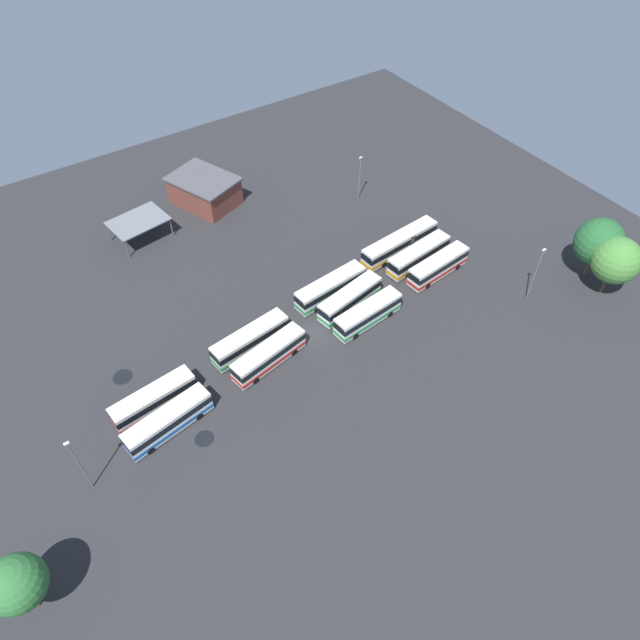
{
  "coord_description": "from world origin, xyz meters",
  "views": [
    {
      "loc": [
        28.45,
        44.69,
        60.12
      ],
      "look_at": [
        -1.81,
        -0.46,
        1.49
      ],
      "focal_mm": 32.24,
      "sensor_mm": 36.0,
      "label": 1
    }
  ],
  "objects_px": {
    "bus_row3_slot0": "(154,399)",
    "tree_east_edge": "(616,260)",
    "bus_row0_slot1": "(419,255)",
    "lamp_post_by_building": "(79,464)",
    "lamp_post_far_corner": "(535,274)",
    "bus_row2_slot0": "(250,339)",
    "lamp_post_near_entrance": "(360,176)",
    "bus_row0_slot0": "(400,243)",
    "bus_row3_slot1": "(168,421)",
    "maintenance_shelter": "(138,221)",
    "bus_row0_slot2": "(438,266)",
    "bus_row1_slot2": "(368,314)",
    "bus_row1_slot1": "(350,299)",
    "depot_building": "(204,190)",
    "tree_west_edge": "(16,584)",
    "bus_row1_slot0": "(330,287)",
    "bus_row2_slot1": "(269,355)",
    "tree_northeast": "(599,242)"
  },
  "relations": [
    {
      "from": "bus_row3_slot0",
      "to": "tree_west_edge",
      "type": "xyz_separation_m",
      "value": [
        18.67,
        15.15,
        3.93
      ]
    },
    {
      "from": "bus_row0_slot2",
      "to": "tree_west_edge",
      "type": "height_order",
      "value": "tree_west_edge"
    },
    {
      "from": "tree_west_edge",
      "to": "bus_row0_slot0",
      "type": "bearing_deg",
      "value": -161.03
    },
    {
      "from": "bus_row1_slot1",
      "to": "depot_building",
      "type": "relative_size",
      "value": 0.82
    },
    {
      "from": "bus_row1_slot2",
      "to": "bus_row3_slot1",
      "type": "xyz_separation_m",
      "value": [
        30.41,
        0.81,
        0.0
      ]
    },
    {
      "from": "bus_row0_slot1",
      "to": "bus_row0_slot0",
      "type": "bearing_deg",
      "value": -81.78
    },
    {
      "from": "bus_row0_slot1",
      "to": "lamp_post_far_corner",
      "type": "bearing_deg",
      "value": 118.22
    },
    {
      "from": "bus_row1_slot1",
      "to": "lamp_post_by_building",
      "type": "height_order",
      "value": "lamp_post_by_building"
    },
    {
      "from": "bus_row0_slot1",
      "to": "lamp_post_by_building",
      "type": "xyz_separation_m",
      "value": [
        54.9,
        8.52,
        3.3
      ]
    },
    {
      "from": "bus_row2_slot1",
      "to": "maintenance_shelter",
      "type": "height_order",
      "value": "maintenance_shelter"
    },
    {
      "from": "bus_row2_slot0",
      "to": "maintenance_shelter",
      "type": "relative_size",
      "value": 1.21
    },
    {
      "from": "bus_row0_slot2",
      "to": "maintenance_shelter",
      "type": "xyz_separation_m",
      "value": [
        34.24,
        -33.71,
        1.56
      ]
    },
    {
      "from": "bus_row2_slot0",
      "to": "bus_row3_slot0",
      "type": "distance_m",
      "value": 14.74
    },
    {
      "from": "bus_row0_slot0",
      "to": "bus_row2_slot0",
      "type": "xyz_separation_m",
      "value": [
        29.57,
        4.51,
        -0.0
      ]
    },
    {
      "from": "bus_row0_slot2",
      "to": "lamp_post_far_corner",
      "type": "xyz_separation_m",
      "value": [
        -7.25,
        11.47,
        3.46
      ]
    },
    {
      "from": "maintenance_shelter",
      "to": "bus_row0_slot2",
      "type": "bearing_deg",
      "value": 135.45
    },
    {
      "from": "bus_row0_slot2",
      "to": "lamp_post_by_building",
      "type": "xyz_separation_m",
      "value": [
        55.73,
        4.93,
        3.3
      ]
    },
    {
      "from": "bus_row1_slot0",
      "to": "depot_building",
      "type": "bearing_deg",
      "value": -81.33
    },
    {
      "from": "bus_row1_slot0",
      "to": "bus_row0_slot2",
      "type": "bearing_deg",
      "value": 162.2
    },
    {
      "from": "bus_row0_slot1",
      "to": "bus_row1_slot0",
      "type": "xyz_separation_m",
      "value": [
        15.47,
        -1.64,
        0.0
      ]
    },
    {
      "from": "maintenance_shelter",
      "to": "bus_row3_slot1",
      "type": "bearing_deg",
      "value": 73.1
    },
    {
      "from": "bus_row3_slot0",
      "to": "depot_building",
      "type": "relative_size",
      "value": 0.82
    },
    {
      "from": "maintenance_shelter",
      "to": "bus_row1_slot2",
      "type": "bearing_deg",
      "value": 118.34
    },
    {
      "from": "bus_row2_slot1",
      "to": "tree_northeast",
      "type": "distance_m",
      "value": 50.7
    },
    {
      "from": "bus_row0_slot1",
      "to": "bus_row1_slot0",
      "type": "height_order",
      "value": "same"
    },
    {
      "from": "depot_building",
      "to": "lamp_post_near_entrance",
      "type": "relative_size",
      "value": 1.66
    },
    {
      "from": "bus_row3_slot0",
      "to": "tree_east_edge",
      "type": "distance_m",
      "value": 65.9
    },
    {
      "from": "bus_row1_slot1",
      "to": "depot_building",
      "type": "distance_m",
      "value": 35.49
    },
    {
      "from": "lamp_post_near_entrance",
      "to": "maintenance_shelter",
      "type": "bearing_deg",
      "value": -16.36
    },
    {
      "from": "bus_row1_slot0",
      "to": "bus_row1_slot1",
      "type": "xyz_separation_m",
      "value": [
        -1.01,
        3.46,
        -0.0
      ]
    },
    {
      "from": "bus_row3_slot1",
      "to": "tree_east_edge",
      "type": "bearing_deg",
      "value": 167.75
    },
    {
      "from": "bus_row1_slot0",
      "to": "tree_northeast",
      "type": "bearing_deg",
      "value": 152.81
    },
    {
      "from": "bus_row1_slot1",
      "to": "lamp_post_by_building",
      "type": "distance_m",
      "value": 41.13
    },
    {
      "from": "bus_row0_slot2",
      "to": "depot_building",
      "type": "bearing_deg",
      "value": -60.14
    },
    {
      "from": "bus_row1_slot2",
      "to": "bus_row2_slot0",
      "type": "height_order",
      "value": "same"
    },
    {
      "from": "bus_row0_slot2",
      "to": "depot_building",
      "type": "height_order",
      "value": "depot_building"
    },
    {
      "from": "lamp_post_far_corner",
      "to": "bus_row0_slot2",
      "type": "bearing_deg",
      "value": -57.69
    },
    {
      "from": "bus_row3_slot0",
      "to": "lamp_post_far_corner",
      "type": "bearing_deg",
      "value": 166.7
    },
    {
      "from": "lamp_post_far_corner",
      "to": "bus_row3_slot1",
      "type": "bearing_deg",
      "value": -9.28
    },
    {
      "from": "bus_row2_slot0",
      "to": "lamp_post_near_entrance",
      "type": "distance_m",
      "value": 38.75
    },
    {
      "from": "bus_row1_slot2",
      "to": "tree_west_edge",
      "type": "height_order",
      "value": "tree_west_edge"
    },
    {
      "from": "tree_northeast",
      "to": "bus_row1_slot1",
      "type": "bearing_deg",
      "value": -23.15
    },
    {
      "from": "bus_row0_slot1",
      "to": "lamp_post_far_corner",
      "type": "distance_m",
      "value": 17.44
    },
    {
      "from": "bus_row1_slot0",
      "to": "maintenance_shelter",
      "type": "distance_m",
      "value": 33.7
    },
    {
      "from": "bus_row0_slot1",
      "to": "bus_row1_slot0",
      "type": "distance_m",
      "value": 15.56
    },
    {
      "from": "bus_row3_slot1",
      "to": "tree_east_edge",
      "type": "relative_size",
      "value": 1.17
    },
    {
      "from": "bus_row3_slot0",
      "to": "lamp_post_far_corner",
      "type": "distance_m",
      "value": 54.39
    },
    {
      "from": "bus_row1_slot0",
      "to": "depot_building",
      "type": "xyz_separation_m",
      "value": [
        4.81,
        -31.54,
        0.69
      ]
    },
    {
      "from": "bus_row0_slot1",
      "to": "bus_row3_slot0",
      "type": "distance_m",
      "value": 44.81
    },
    {
      "from": "bus_row3_slot1",
      "to": "tree_west_edge",
      "type": "xyz_separation_m",
      "value": [
        18.87,
        11.26,
        3.93
      ]
    }
  ]
}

